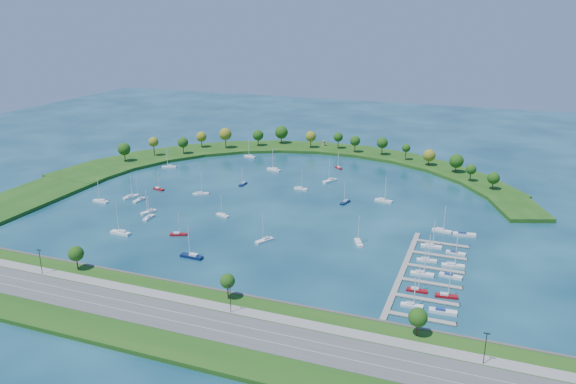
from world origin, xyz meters
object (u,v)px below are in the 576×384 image
(moored_boat_12, at_px, (223,215))
(docked_boat_10, at_px, (442,230))
(moored_boat_17, at_px, (250,156))
(docked_boat_7, at_px, (453,265))
(docked_boat_0, at_px, (412,305))
(docked_boat_6, at_px, (427,260))
(moored_boat_18, at_px, (338,167))
(moored_boat_14, at_px, (274,169))
(moored_boat_0, at_px, (169,166))
(docked_boat_2, at_px, (417,289))
(harbor_tower, at_px, (324,143))
(moored_boat_5, at_px, (265,240))
(moored_boat_13, at_px, (201,193))
(docked_boat_1, at_px, (443,311))
(docked_boat_9, at_px, (456,253))
(moored_boat_3, at_px, (345,202))
(moored_boat_16, at_px, (383,200))
(moored_boat_20, at_px, (149,211))
(moored_boat_7, at_px, (139,199))
(moored_boat_9, at_px, (192,256))
(moored_boat_1, at_px, (159,188))
(moored_boat_10, at_px, (359,242))
(moored_boat_8, at_px, (178,234))
(docked_boat_4, at_px, (422,273))
(moored_boat_6, at_px, (101,201))
(docked_boat_11, at_px, (464,234))
(docked_boat_3, at_px, (446,295))
(moored_boat_4, at_px, (243,184))
(moored_boat_2, at_px, (149,217))
(moored_boat_15, at_px, (330,180))
(moored_boat_11, at_px, (301,188))
(moored_boat_21, at_px, (121,232))
(docked_boat_8, at_px, (431,246))
(docked_boat_5, at_px, (450,276))
(moored_boat_19, at_px, (131,196))
(dock_system, at_px, (421,274))

(moored_boat_12, bearing_deg, docked_boat_10, -152.13)
(moored_boat_17, height_order, docked_boat_7, docked_boat_7)
(docked_boat_0, xyz_separation_m, docked_boat_6, (-0.01, 38.73, 0.01))
(moored_boat_18, distance_m, docked_boat_7, 147.85)
(moored_boat_18, bearing_deg, moored_boat_14, 70.51)
(moored_boat_0, bearing_deg, docked_boat_2, 124.72)
(harbor_tower, relative_size, docked_boat_6, 0.33)
(moored_boat_5, height_order, moored_boat_13, moored_boat_5)
(docked_boat_1, height_order, docked_boat_9, docked_boat_1)
(harbor_tower, xyz_separation_m, moored_boat_3, (46.79, -112.10, -3.13))
(moored_boat_16, bearing_deg, moored_boat_20, -145.24)
(moored_boat_7, xyz_separation_m, moored_boat_12, (52.49, -4.94, -0.03))
(moored_boat_9, height_order, moored_boat_16, moored_boat_9)
(docked_boat_10, bearing_deg, moored_boat_1, -177.51)
(moored_boat_10, height_order, docked_boat_6, moored_boat_10)
(moored_boat_8, relative_size, docked_boat_6, 0.94)
(moored_boat_3, xyz_separation_m, docked_boat_4, (49.78, -70.87, 0.05))
(moored_boat_6, height_order, docked_boat_11, moored_boat_6)
(moored_boat_0, xyz_separation_m, docked_boat_3, (184.91, -111.67, -0.04))
(docked_boat_2, bearing_deg, docked_boat_6, 88.42)
(moored_boat_4, distance_m, moored_boat_17, 63.15)
(moored_boat_20, relative_size, docked_boat_7, 0.93)
(docked_boat_0, relative_size, docked_boat_2, 1.02)
(moored_boat_6, distance_m, moored_boat_7, 19.94)
(moored_boat_2, relative_size, moored_boat_15, 0.78)
(moored_boat_11, bearing_deg, docked_boat_7, -36.11)
(moored_boat_21, height_order, docked_boat_6, moored_boat_21)
(moored_boat_9, height_order, docked_boat_8, moored_boat_9)
(moored_boat_8, distance_m, docked_boat_7, 120.19)
(docked_boat_4, distance_m, docked_boat_5, 10.71)
(moored_boat_11, distance_m, moored_boat_13, 56.44)
(moored_boat_11, xyz_separation_m, moored_boat_20, (-59.01, -62.99, 0.01))
(moored_boat_16, height_order, docked_boat_4, moored_boat_16)
(moored_boat_7, height_order, moored_boat_14, moored_boat_14)
(docked_boat_0, distance_m, docked_boat_11, 73.37)
(docked_boat_7, bearing_deg, moored_boat_4, 141.03)
(docked_boat_1, xyz_separation_m, docked_boat_6, (-10.44, 39.22, 0.20))
(moored_boat_18, distance_m, docked_boat_3, 170.30)
(docked_boat_1, bearing_deg, moored_boat_6, 160.61)
(moored_boat_5, height_order, docked_boat_8, moored_boat_5)
(moored_boat_12, relative_size, moored_boat_21, 0.75)
(moored_boat_11, bearing_deg, moored_boat_19, -147.59)
(moored_boat_2, height_order, moored_boat_19, moored_boat_19)
(dock_system, height_order, docked_boat_9, docked_boat_9)
(moored_boat_2, distance_m, docked_boat_9, 144.83)
(moored_boat_7, xyz_separation_m, docked_boat_6, (154.00, -22.16, -0.01))
(moored_boat_17, bearing_deg, moored_boat_18, -172.34)
(moored_boat_10, relative_size, docked_boat_9, 1.55)
(moored_boat_13, xyz_separation_m, docked_boat_4, (128.22, -55.99, 0.01))
(harbor_tower, bearing_deg, moored_boat_12, -91.85)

